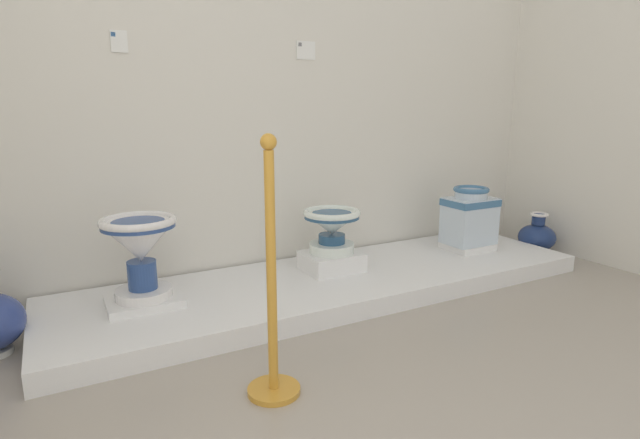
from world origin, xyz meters
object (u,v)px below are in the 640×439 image
plinth_block_squat_floral (144,301)px  plinth_block_broad_patterned (468,246)px  antique_toilet_broad_patterned (470,215)px  decorative_vase_companion (537,237)px  info_placard_second (306,50)px  antique_toilet_squat_floral (140,244)px  plinth_block_leftmost (332,261)px  stanchion_post_near_left (272,311)px  antique_toilet_leftmost (332,225)px  info_placard_first (119,41)px

plinth_block_squat_floral → plinth_block_broad_patterned: plinth_block_broad_patterned is taller
plinth_block_squat_floral → antique_toilet_broad_patterned: size_ratio=0.91×
decorative_vase_companion → plinth_block_squat_floral: bearing=178.3°
antique_toilet_broad_patterned → info_placard_second: 1.68m
antique_toilet_squat_floral → plinth_block_leftmost: antique_toilet_squat_floral is taller
plinth_block_broad_patterned → stanchion_post_near_left: (-2.00, -0.93, 0.23)m
plinth_block_leftmost → decorative_vase_companion: size_ratio=1.07×
antique_toilet_broad_patterned → antique_toilet_leftmost: bearing=177.0°
antique_toilet_squat_floral → antique_toilet_broad_patterned: antique_toilet_squat_floral is taller
info_placard_second → plinth_block_leftmost: bearing=-92.6°
antique_toilet_leftmost → antique_toilet_broad_patterned: (1.15, -0.06, -0.04)m
plinth_block_leftmost → antique_toilet_leftmost: bearing=0.0°
decorative_vase_companion → plinth_block_leftmost: bearing=175.9°
plinth_block_leftmost → plinth_block_broad_patterned: (1.15, -0.06, -0.04)m
antique_toilet_leftmost → plinth_block_squat_floral: bearing=-178.1°
info_placard_second → stanchion_post_near_left: size_ratio=0.13×
plinth_block_squat_floral → antique_toilet_squat_floral: bearing=-104.0°
antique_toilet_broad_patterned → decorative_vase_companion: (0.69, -0.07, -0.24)m
antique_toilet_leftmost → info_placard_first: info_placard_first is taller
plinth_block_leftmost → info_placard_second: (0.02, 0.39, 1.36)m
info_placard_first → decorative_vase_companion: (2.99, -0.52, -1.38)m
antique_toilet_squat_floral → info_placard_first: info_placard_first is taller
antique_toilet_squat_floral → plinth_block_broad_patterned: bearing=-0.5°
plinth_block_leftmost → antique_toilet_squat_floral: bearing=-178.1°
antique_toilet_leftmost → stanchion_post_near_left: 1.31m
plinth_block_broad_patterned → stanchion_post_near_left: bearing=-154.9°
plinth_block_leftmost → plinth_block_broad_patterned: plinth_block_leftmost is taller
plinth_block_broad_patterned → info_placard_second: bearing=158.1°
antique_toilet_squat_floral → info_placard_second: (1.21, 0.43, 1.08)m
info_placard_first → info_placard_second: size_ratio=0.86×
antique_toilet_squat_floral → antique_toilet_broad_patterned: size_ratio=1.04×
antique_toilet_squat_floral → plinth_block_broad_patterned: 2.36m
info_placard_second → decorative_vase_companion: 2.35m
plinth_block_squat_floral → info_placard_first: bearing=85.1°
plinth_block_squat_floral → antique_toilet_broad_patterned: bearing=-0.5°
stanchion_post_near_left → info_placard_second: bearing=58.1°
decorative_vase_companion → plinth_block_broad_patterned: bearing=174.2°
plinth_block_squat_floral → stanchion_post_near_left: 1.04m
plinth_block_leftmost → plinth_block_broad_patterned: bearing=-3.0°
plinth_block_broad_patterned → stanchion_post_near_left: 2.22m
info_placard_second → plinth_block_broad_patterned: bearing=-21.9°
plinth_block_leftmost → decorative_vase_companion: decorative_vase_companion is taller
plinth_block_squat_floral → info_placard_first: (0.04, 0.43, 1.39)m
antique_toilet_squat_floral → plinth_block_squat_floral: bearing=76.0°
antique_toilet_leftmost → stanchion_post_near_left: size_ratio=0.35×
antique_toilet_broad_patterned → decorative_vase_companion: bearing=-5.8°
plinth_block_leftmost → antique_toilet_broad_patterned: antique_toilet_broad_patterned is taller
plinth_block_squat_floral → antique_toilet_squat_floral: (-0.00, -0.00, 0.32)m
plinth_block_leftmost → stanchion_post_near_left: bearing=-130.4°
antique_toilet_squat_floral → decorative_vase_companion: antique_toilet_squat_floral is taller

